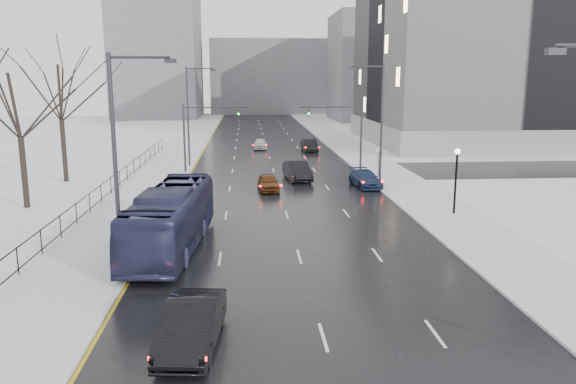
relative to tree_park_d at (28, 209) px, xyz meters
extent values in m
cube|color=black|center=(17.80, 26.00, 0.02)|extent=(16.00, 150.00, 0.04)
cube|color=black|center=(17.80, 14.00, 0.02)|extent=(130.00, 10.00, 0.04)
cube|color=silver|center=(7.30, 26.00, 0.08)|extent=(5.00, 150.00, 0.16)
cube|color=silver|center=(28.30, 26.00, 0.08)|extent=(5.00, 150.00, 0.16)
cube|color=white|center=(-2.20, 26.00, 0.06)|extent=(14.00, 150.00, 0.12)
cube|color=black|center=(4.80, -4.00, 1.41)|extent=(0.04, 70.00, 0.05)
cube|color=black|center=(4.80, -4.00, 0.41)|extent=(0.04, 70.00, 0.05)
cylinder|color=black|center=(4.80, -4.00, 0.81)|extent=(0.06, 0.06, 1.30)
cube|color=#2D2D33|center=(23.60, -24.00, 9.65)|extent=(0.50, 0.25, 0.18)
cylinder|color=#2D2D33|center=(26.20, 6.00, 5.00)|extent=(0.20, 0.20, 10.00)
cylinder|color=#2D2D33|center=(24.90, 6.00, 9.80)|extent=(2.60, 0.12, 0.12)
cube|color=#2D2D33|center=(23.60, 6.00, 9.65)|extent=(0.50, 0.25, 0.18)
cylinder|color=#2D2D33|center=(9.40, -14.00, 5.00)|extent=(0.20, 0.20, 10.00)
cylinder|color=#2D2D33|center=(10.70, -14.00, 9.80)|extent=(2.60, 0.12, 0.12)
cube|color=#2D2D33|center=(12.00, -14.00, 9.65)|extent=(0.50, 0.25, 0.18)
cylinder|color=#2D2D33|center=(9.40, 18.00, 5.00)|extent=(0.20, 0.20, 10.00)
cylinder|color=#2D2D33|center=(10.70, 18.00, 9.80)|extent=(2.60, 0.12, 0.12)
cube|color=#2D2D33|center=(12.00, 18.00, 9.65)|extent=(0.50, 0.25, 0.18)
cylinder|color=black|center=(28.80, -4.00, 2.16)|extent=(0.14, 0.14, 4.00)
sphere|color=#FFE5B2|center=(28.80, -4.00, 4.26)|extent=(0.36, 0.36, 0.36)
cylinder|color=#2D2D33|center=(26.20, 14.00, 3.25)|extent=(0.20, 0.20, 6.50)
cylinder|color=#2D2D33|center=(23.20, 14.00, 6.20)|extent=(6.00, 0.12, 0.12)
imported|color=#2D2D33|center=(21.10, 14.00, 5.60)|extent=(0.15, 0.18, 0.90)
sphere|color=#19FF33|center=(21.10, 13.85, 5.60)|extent=(0.16, 0.16, 0.16)
cylinder|color=#2D2D33|center=(9.40, 14.00, 3.25)|extent=(0.20, 0.20, 6.50)
cylinder|color=#2D2D33|center=(12.40, 14.00, 6.20)|extent=(6.00, 0.12, 0.12)
imported|color=#2D2D33|center=(14.50, 14.00, 5.60)|extent=(0.15, 0.18, 0.90)
sphere|color=#19FF33|center=(14.50, 13.85, 5.60)|extent=(0.16, 0.16, 0.16)
cylinder|color=#2D2D33|center=(27.00, 10.00, 1.41)|extent=(0.06, 0.06, 2.50)
cylinder|color=white|center=(27.00, 10.00, 2.56)|extent=(0.60, 0.03, 0.60)
torus|color=#B20C0C|center=(27.00, 10.00, 2.56)|extent=(0.58, 0.06, 0.58)
cube|color=gray|center=(52.80, 38.00, 12.00)|extent=(40.00, 30.00, 24.00)
cube|color=gray|center=(52.80, 38.00, 1.50)|extent=(40.60, 30.60, 3.00)
cube|color=slate|center=(45.80, 81.00, 11.00)|extent=(24.00, 20.00, 22.00)
cube|color=slate|center=(-4.20, 91.00, 14.00)|extent=(18.00, 22.00, 28.00)
cube|color=slate|center=(21.80, 106.00, 9.00)|extent=(30.00, 18.00, 18.00)
imported|color=black|center=(13.30, -21.34, 0.85)|extent=(2.18, 5.03, 1.61)
imported|color=#282A4D|center=(11.21, -10.11, 1.69)|extent=(3.75, 12.00, 3.29)
imported|color=#4D250D|center=(16.90, 5.03, 0.70)|extent=(1.80, 3.97, 1.32)
imported|color=black|center=(19.65, 9.51, 0.87)|extent=(2.41, 5.24, 1.66)
imported|color=#18284A|center=(25.00, 6.07, 0.71)|extent=(2.37, 4.82, 1.35)
imported|color=silver|center=(16.94, 31.59, 0.72)|extent=(1.83, 4.05, 1.35)
imported|color=black|center=(22.88, 28.82, 0.77)|extent=(1.82, 4.54, 1.47)
camera|label=1|loc=(15.22, -39.05, 8.97)|focal=35.00mm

